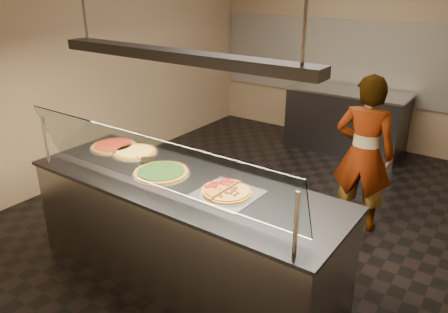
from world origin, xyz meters
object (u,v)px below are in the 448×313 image
Objects in this scene: pizza_cheese at (135,152)px; serving_counter at (184,231)px; sneeze_guard at (150,162)px; half_pizza_pepperoni at (217,187)px; perforated_tray at (227,193)px; pizza_tomato at (114,146)px; worker at (364,154)px; prep_table at (346,120)px; half_pizza_sausage at (236,194)px; heat_lamp_housing at (177,56)px; pizza_spatula at (143,156)px; pizza_spinach at (162,172)px.

serving_counter is at bearing -16.39° from pizza_cheese.
sneeze_guard is 0.57m from half_pizza_pepperoni.
perforated_tray is at bearing 41.86° from sneeze_guard.
sneeze_guard is at bearing -27.82° from pizza_tomato.
worker is at bearing 66.06° from sneeze_guard.
prep_table is at bearing 95.38° from half_pizza_pepperoni.
pizza_cheese is 0.25× the size of prep_table.
half_pizza_sausage reaches higher than perforated_tray.
prep_table is at bearing 98.10° from half_pizza_sausage.
perforated_tray is 0.09m from half_pizza_sausage.
heat_lamp_housing is at bearing -16.39° from pizza_cheese.
half_pizza_pepperoni is at bearing 62.96° from worker.
half_pizza_sausage is 1.36× the size of pizza_spatula.
half_pizza_pepperoni reaches higher than pizza_spinach.
pizza_spatula is at bearing 173.65° from half_pizza_sausage.
pizza_cheese is 0.95× the size of pizza_tomato.
half_pizza_sausage is 0.79× the size of pizza_spinach.
pizza_tomato reaches higher than perforated_tray.
pizza_cheese is (-1.11, 0.19, -0.02)m from half_pizza_pepperoni.
pizza_spinach is 2.08m from worker.
heat_lamp_housing is at bearing 54.24° from worker.
prep_table is (-0.03, 3.83, 0.00)m from serving_counter.
pizza_spinach is (-0.58, -0.01, -0.02)m from half_pizza_pepperoni.
half_pizza_pepperoni is 0.79× the size of pizza_spinach.
pizza_spatula is at bearing 165.32° from heat_lamp_housing.
half_pizza_pepperoni is 1.04m from heat_lamp_housing.
heat_lamp_housing reaches higher than pizza_spatula.
half_pizza_sausage is at bearing -6.35° from pizza_spatula.
worker reaches higher than pizza_spatula.
perforated_tray is 0.67m from pizza_spinach.
serving_counter is 6.44× the size of pizza_cheese.
worker is at bearing 62.01° from serving_counter.
half_pizza_pepperoni is 1.00× the size of half_pizza_sausage.
pizza_tomato is 0.46m from pizza_spatula.
half_pizza_pepperoni reaches higher than prep_table.
prep_table is at bearing 81.01° from pizza_spatula.
pizza_spinach is at bearing -179.21° from half_pizza_sausage.
pizza_tomato is (-1.06, 0.22, 0.48)m from serving_counter.
pizza_spinach is 0.57m from pizza_cheese.
half_pizza_sausage is 0.90× the size of pizza_cheese.
half_pizza_pepperoni is at bearing 1.42° from pizza_spinach.
half_pizza_pepperoni is 1.13m from pizza_cheese.
worker is at bearing 37.39° from pizza_tomato.
pizza_spatula is (-1.03, 0.12, 0.02)m from perforated_tray.
perforated_tray is at bearing 178.71° from half_pizza_sausage.
serving_counter is at bearing -45.00° from heat_lamp_housing.
heat_lamp_housing is (-0.92, -1.74, 1.13)m from worker.
serving_counter is 1.21× the size of heat_lamp_housing.
pizza_tomato is at bearing 173.02° from perforated_tray.
pizza_spinach reaches higher than pizza_tomato.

